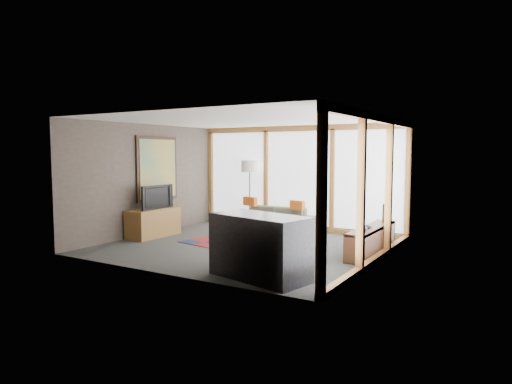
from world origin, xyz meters
The scene contains 17 objects.
ground centered at (0.00, 0.00, 0.00)m, with size 5.50×5.50×0.00m, color #2B2C29.
room_envelope centered at (0.49, 0.56, 1.54)m, with size 5.52×5.02×2.62m.
rug centered at (-0.11, 0.20, 0.01)m, with size 2.57×1.65×0.01m, color maroon.
sofa centered at (-0.45, 1.95, 0.29)m, with size 1.99×0.78×0.58m, color #3E412F.
pillow_left centered at (-1.12, 1.97, 0.69)m, with size 0.41×0.12×0.23m, color #C05818.
pillow_right centered at (0.24, 1.91, 0.69)m, with size 0.39×0.12×0.21m, color #C05818.
floor_lamp centered at (-1.29, 2.22, 0.87)m, with size 0.44×0.44×1.74m, color #33241A, non-canonical shape.
coffee_table centered at (0.52, 0.35, 0.20)m, with size 1.18×0.59×0.39m, color #351C11, non-canonical shape.
book_stack centered at (0.22, 0.40, 0.44)m, with size 0.23×0.29×0.10m, color brown.
vase centered at (0.61, 0.34, 0.48)m, with size 0.20×0.20×0.17m, color #F1E5CF.
bookshelf centered at (2.43, 0.65, 0.26)m, with size 0.38×2.07×0.52m, color #351C11, non-canonical shape.
bowl_a centered at (2.41, 0.14, 0.56)m, with size 0.19×0.19×0.09m, color black.
bowl_b centered at (2.42, 0.45, 0.55)m, with size 0.15×0.15×0.07m, color black.
shelf_picture centered at (2.50, 1.44, 0.71)m, with size 0.04×0.29×0.38m, color black.
tv_console centered at (-2.43, -0.16, 0.33)m, with size 0.54×1.30×0.65m, color brown.
television centered at (-2.36, -0.18, 0.92)m, with size 0.95×0.12×0.55m, color black.
bar_counter centered at (1.46, -1.92, 0.49)m, with size 1.56×0.73×0.99m, color black.
Camera 1 is at (4.97, -7.88, 1.94)m, focal length 32.00 mm.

